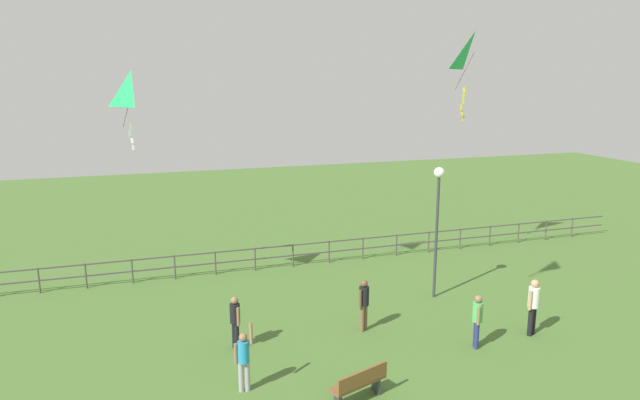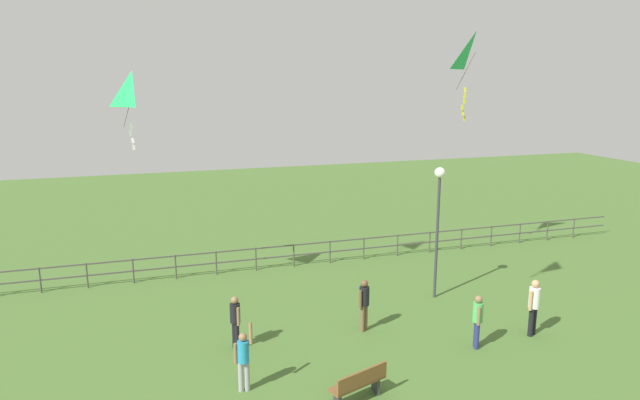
# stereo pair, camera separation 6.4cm
# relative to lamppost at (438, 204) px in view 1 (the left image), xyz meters

# --- Properties ---
(lamppost) EXTENTS (0.36, 0.36, 4.61)m
(lamppost) POSITION_rel_lamppost_xyz_m (0.00, 0.00, 0.00)
(lamppost) COLOR #38383D
(lamppost) RESTS_ON ground_plane
(park_bench) EXTENTS (1.55, 0.88, 0.85)m
(park_bench) POSITION_rel_lamppost_xyz_m (-4.95, -5.26, -2.87)
(park_bench) COLOR brown
(park_bench) RESTS_ON ground_plane
(person_1) EXTENTS (0.29, 0.45, 1.55)m
(person_1) POSITION_rel_lamppost_xyz_m (-7.27, -1.68, -2.44)
(person_1) COLOR black
(person_1) RESTS_ON ground_plane
(person_2) EXTENTS (0.29, 0.44, 1.57)m
(person_2) POSITION_rel_lamppost_xyz_m (-0.76, -3.74, -2.43)
(person_2) COLOR navy
(person_2) RESTS_ON ground_plane
(person_3) EXTENTS (0.46, 0.31, 1.79)m
(person_3) POSITION_rel_lamppost_xyz_m (-7.45, -3.96, -2.44)
(person_3) COLOR #99999E
(person_3) RESTS_ON ground_plane
(person_5) EXTENTS (0.42, 0.31, 1.62)m
(person_5) POSITION_rel_lamppost_xyz_m (-3.38, -1.73, -2.40)
(person_5) COLOR brown
(person_5) RESTS_ON ground_plane
(person_6) EXTENTS (0.49, 0.32, 1.74)m
(person_6) POSITION_rel_lamppost_xyz_m (1.28, -3.56, -2.34)
(person_6) COLOR black
(person_6) RESTS_ON ground_plane
(kite_1) EXTENTS (0.93, 0.94, 2.45)m
(kite_1) POSITION_rel_lamppost_xyz_m (-9.61, 2.56, 3.74)
(kite_1) COLOR #1EB759
(kite_3) EXTENTS (1.34, 1.27, 3.35)m
(kite_3) POSITION_rel_lamppost_xyz_m (2.92, 2.83, 5.08)
(kite_3) COLOR #1EB759
(waterfront_railing) EXTENTS (36.04, 0.06, 0.95)m
(waterfront_railing) POSITION_rel_lamppost_xyz_m (-6.36, 4.67, -2.71)
(waterfront_railing) COLOR #4C4742
(waterfront_railing) RESTS_ON ground_plane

